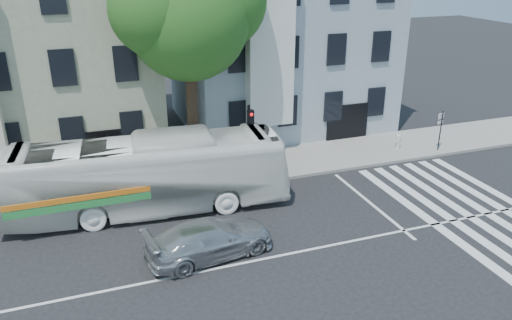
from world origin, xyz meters
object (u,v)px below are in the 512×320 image
traffic_signal (250,135)px  fire_hydrant (398,141)px  sedan (210,239)px  bus (148,175)px

traffic_signal → fire_hydrant: (9.26, 1.61, -1.98)m
sedan → traffic_signal: 6.28m
bus → fire_hydrant: 14.29m
traffic_signal → fire_hydrant: 9.60m
bus → sedan: size_ratio=2.50×
sedan → traffic_signal: (3.25, 5.04, 1.88)m
fire_hydrant → traffic_signal: bearing=-170.2°
fire_hydrant → sedan: bearing=-152.0°
bus → fire_hydrant: bearing=-75.9°
bus → sedan: bearing=-155.6°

